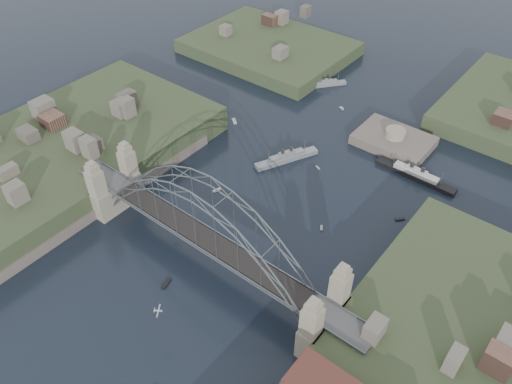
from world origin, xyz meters
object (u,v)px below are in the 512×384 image
object	(u,v)px
fort_island	(392,145)
ocean_liner	(416,175)
bridge	(205,227)
naval_cruiser_far	(326,84)
naval_cruiser_near	(287,158)

from	to	relation	value
fort_island	ocean_liner	distance (m)	16.04
bridge	naval_cruiser_far	world-z (taller)	bridge
bridge	ocean_liner	world-z (taller)	bridge
bridge	naval_cruiser_near	world-z (taller)	bridge
bridge	fort_island	world-z (taller)	bridge
fort_island	naval_cruiser_far	world-z (taller)	fort_island
fort_island	naval_cruiser_near	size ratio (longest dim) A/B	1.16
fort_island	ocean_liner	world-z (taller)	fort_island
fort_island	naval_cruiser_near	distance (m)	33.78
naval_cruiser_far	ocean_liner	size ratio (longest dim) A/B	0.55
naval_cruiser_near	naval_cruiser_far	bearing A→B (deg)	108.33
naval_cruiser_near	naval_cruiser_far	distance (m)	46.36
bridge	fort_island	size ratio (longest dim) A/B	3.82
fort_island	naval_cruiser_far	distance (m)	39.40
fort_island	naval_cruiser_near	xyz separation A→B (m)	(-20.76, -26.61, 1.26)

